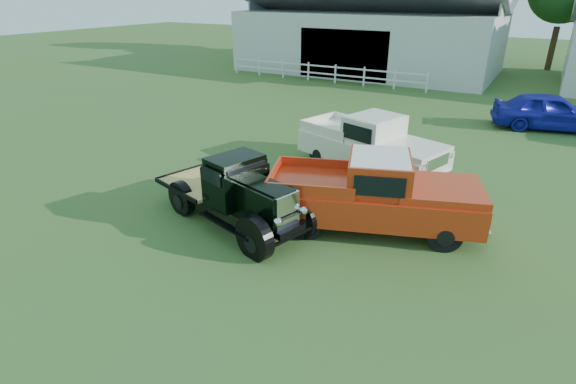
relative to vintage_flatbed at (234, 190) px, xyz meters
The scene contains 8 objects.
ground 1.75m from the vintage_flatbed, 34.98° to the right, with size 120.00×120.00×0.00m, color #446024.
shed_left 25.88m from the vintage_flatbed, 102.97° to the left, with size 18.80×10.20×5.60m, color #A8A8A8, non-canonical shape.
fence_rail 20.33m from the vintage_flatbed, 109.52° to the left, with size 14.20×0.16×1.20m, color white, non-canonical shape.
tree_c 32.94m from the vintage_flatbed, 79.07° to the left, with size 5.40×5.40×9.00m, color #163E13, non-canonical shape.
vintage_flatbed is the anchor object (origin of this frame).
red_pickup 3.56m from the vintage_flatbed, 25.12° to the left, with size 5.45×2.10×1.99m, color #BB2F11, non-canonical shape.
white_pickup 5.56m from the vintage_flatbed, 71.51° to the left, with size 5.20×2.01×1.91m, color #EFE8CE, non-canonical shape.
misc_car_blue 15.59m from the vintage_flatbed, 64.01° to the left, with size 1.88×4.68×1.60m, color #181C9F.
Camera 1 is at (5.29, -7.67, 5.68)m, focal length 28.00 mm.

